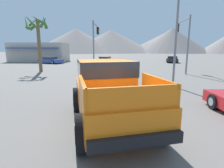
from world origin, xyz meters
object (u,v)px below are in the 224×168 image
at_px(parked_car_tan, 105,60).
at_px(parked_car_blue, 50,60).
at_px(orange_pickup_truck, 108,87).
at_px(parked_car_dark, 172,59).
at_px(traffic_light_main, 183,34).
at_px(palm_tree_short, 37,30).
at_px(street_lamp_post, 178,5).
at_px(traffic_light_crosswalk, 96,37).

relative_size(parked_car_tan, parked_car_blue, 0.92).
relative_size(orange_pickup_truck, parked_car_dark, 1.12).
xyz_separation_m(orange_pickup_truck, traffic_light_main, (6.78, 13.46, 2.79)).
bearing_deg(orange_pickup_truck, traffic_light_main, 46.92).
height_order(parked_car_tan, parked_car_blue, parked_car_tan).
xyz_separation_m(parked_car_dark, parked_car_blue, (-21.98, -3.58, -0.02)).
bearing_deg(parked_car_tan, palm_tree_short, 77.97).
relative_size(parked_car_dark, parked_car_blue, 0.97).
bearing_deg(orange_pickup_truck, street_lamp_post, 40.16).
bearing_deg(palm_tree_short, traffic_light_main, 1.01).
bearing_deg(traffic_light_crosswalk, parked_car_dark, -46.11).
relative_size(orange_pickup_truck, street_lamp_post, 0.61).
xyz_separation_m(parked_car_blue, palm_tree_short, (3.42, -11.25, 3.89)).
bearing_deg(traffic_light_crosswalk, traffic_light_main, -104.14).
bearing_deg(parked_car_blue, palm_tree_short, 41.13).
height_order(orange_pickup_truck, palm_tree_short, palm_tree_short).
relative_size(parked_car_tan, street_lamp_post, 0.52).
height_order(parked_car_dark, traffic_light_main, traffic_light_main).
height_order(traffic_light_crosswalk, street_lamp_post, street_lamp_post).
bearing_deg(parked_car_blue, traffic_light_main, 84.03).
relative_size(parked_car_dark, parked_car_tan, 1.05).
xyz_separation_m(parked_car_blue, traffic_light_main, (18.87, -10.97, 3.37)).
xyz_separation_m(parked_car_tan, traffic_light_crosswalk, (-0.23, -8.67, 3.29)).
distance_m(orange_pickup_truck, parked_car_tan, 24.66).
distance_m(parked_car_dark, traffic_light_crosswalk, 17.84).
bearing_deg(orange_pickup_truck, palm_tree_short, 106.97).
bearing_deg(traffic_light_crosswalk, parked_car_blue, 47.46).
xyz_separation_m(street_lamp_post, palm_tree_short, (-12.50, 7.40, -0.59)).
distance_m(parked_car_blue, palm_tree_short, 12.38).
bearing_deg(traffic_light_crosswalk, street_lamp_post, -146.87).
bearing_deg(palm_tree_short, parked_car_dark, 38.62).
bearing_deg(traffic_light_crosswalk, palm_tree_short, 114.26).
xyz_separation_m(traffic_light_main, palm_tree_short, (-15.45, -0.27, 0.53)).
relative_size(parked_car_tan, traffic_light_main, 0.79).
xyz_separation_m(orange_pickup_truck, parked_car_blue, (-12.09, 24.43, -0.57)).
height_order(orange_pickup_truck, parked_car_tan, orange_pickup_truck).
relative_size(parked_car_dark, palm_tree_short, 0.78).
height_order(street_lamp_post, palm_tree_short, street_lamp_post).
distance_m(parked_car_tan, traffic_light_crosswalk, 9.28).
height_order(parked_car_dark, parked_car_blue, parked_car_dark).
height_order(orange_pickup_truck, parked_car_dark, orange_pickup_truck).
distance_m(parked_car_dark, palm_tree_short, 24.07).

